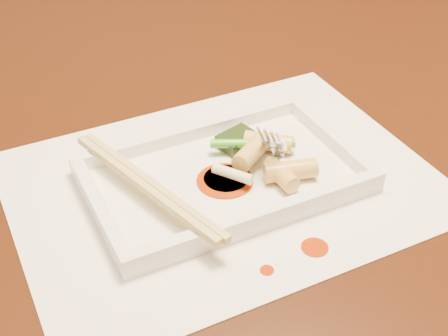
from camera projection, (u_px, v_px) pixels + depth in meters
name	position (u px, v px, depth m)	size (l,w,h in m)	color
table	(213.00, 179.00, 0.78)	(1.40, 0.90, 0.75)	black
placemat	(224.00, 183.00, 0.61)	(0.40, 0.30, 0.00)	white
sauce_splatter_a	(315.00, 247.00, 0.54)	(0.02, 0.02, 0.00)	#9D2E04
sauce_splatter_b	(267.00, 270.00, 0.51)	(0.01, 0.01, 0.00)	#9D2E04
plate_base	(224.00, 179.00, 0.60)	(0.26, 0.16, 0.01)	white
plate_rim_far	(193.00, 132.00, 0.65)	(0.26, 0.01, 0.01)	white
plate_rim_near	(262.00, 217.00, 0.54)	(0.26, 0.01, 0.01)	white
plate_rim_left	(99.00, 208.00, 0.55)	(0.01, 0.14, 0.01)	white
plate_rim_right	(332.00, 138.00, 0.64)	(0.01, 0.14, 0.01)	white
veg_piece	(237.00, 140.00, 0.64)	(0.04, 0.03, 0.01)	black
scallion_white	(233.00, 174.00, 0.59)	(0.01, 0.01, 0.04)	#EAEACC
scallion_green	(253.00, 144.00, 0.62)	(0.01, 0.01, 0.09)	green
chopstick_a	(143.00, 186.00, 0.56)	(0.01, 0.20, 0.01)	#D0B868
chopstick_b	(151.00, 183.00, 0.57)	(0.01, 0.20, 0.01)	#D0B868
fork	(281.00, 85.00, 0.59)	(0.09, 0.10, 0.14)	silver
sauce_blob_0	(226.00, 179.00, 0.60)	(0.04, 0.04, 0.00)	#9D2E04
sauce_blob_1	(225.00, 181.00, 0.60)	(0.05, 0.05, 0.00)	#9D2E04
rice_cake_0	(281.00, 175.00, 0.59)	(0.02, 0.02, 0.04)	#E0C968
rice_cake_1	(268.00, 142.00, 0.63)	(0.02, 0.02, 0.05)	#E0C968
rice_cake_2	(252.00, 152.00, 0.61)	(0.02, 0.02, 0.05)	#E0C968
rice_cake_3	(290.00, 170.00, 0.59)	(0.02, 0.02, 0.05)	#E0C968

